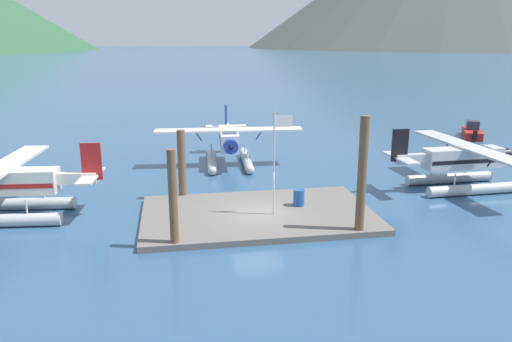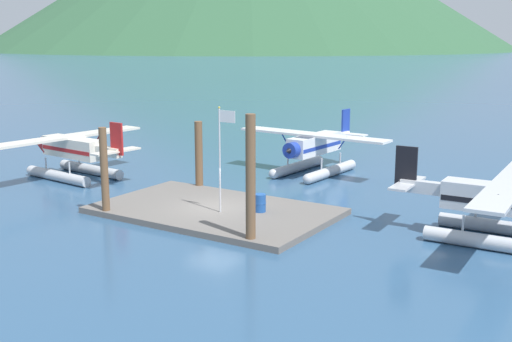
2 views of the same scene
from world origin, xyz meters
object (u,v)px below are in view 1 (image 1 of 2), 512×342
object	(u,v)px
flagpole	(277,151)
seaplane_cream_port_fwd	(9,188)
seaplane_white_bow_centre	(229,144)
seaplane_silver_stbd_fwd	(462,164)
fuel_drum	(299,198)
boat_red_open_east	(472,132)

from	to	relation	value
flagpole	seaplane_cream_port_fwd	world-z (taller)	flagpole
seaplane_white_bow_centre	seaplane_silver_stbd_fwd	world-z (taller)	same
flagpole	fuel_drum	size ratio (longest dim) A/B	5.88
fuel_drum	flagpole	bearing A→B (deg)	-142.67
fuel_drum	boat_red_open_east	xyz separation A→B (m)	(21.06, 17.32, -0.25)
fuel_drum	boat_red_open_east	distance (m)	27.26
boat_red_open_east	seaplane_silver_stbd_fwd	bearing A→B (deg)	-124.49
seaplane_white_bow_centre	boat_red_open_east	world-z (taller)	seaplane_white_bow_centre
seaplane_white_bow_centre	boat_red_open_east	bearing A→B (deg)	16.09
fuel_drum	seaplane_cream_port_fwd	bearing A→B (deg)	174.51
seaplane_cream_port_fwd	seaplane_silver_stbd_fwd	bearing A→B (deg)	1.94
seaplane_white_bow_centre	seaplane_cream_port_fwd	size ratio (longest dim) A/B	1.00
seaplane_cream_port_fwd	boat_red_open_east	bearing A→B (deg)	23.98
flagpole	seaplane_white_bow_centre	size ratio (longest dim) A/B	0.49
flagpole	boat_red_open_east	xyz separation A→B (m)	(22.51, 18.42, -3.08)
seaplane_white_bow_centre	flagpole	bearing A→B (deg)	-84.91
flagpole	boat_red_open_east	distance (m)	29.25
seaplane_white_bow_centre	fuel_drum	bearing A→B (deg)	-76.71
seaplane_silver_stbd_fwd	fuel_drum	bearing A→B (deg)	-168.04
fuel_drum	seaplane_cream_port_fwd	xyz separation A→B (m)	(-14.70, 1.41, 0.84)
flagpole	seaplane_silver_stbd_fwd	size ratio (longest dim) A/B	0.50
seaplane_white_bow_centre	boat_red_open_east	distance (m)	24.53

